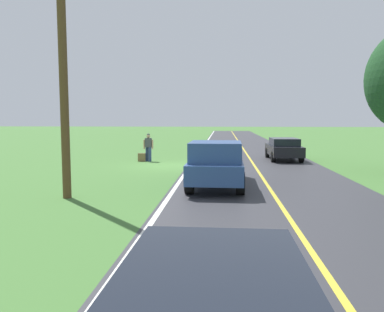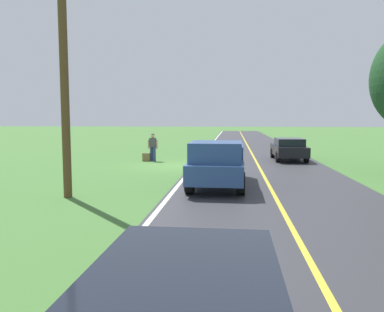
{
  "view_description": "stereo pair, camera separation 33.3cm",
  "coord_description": "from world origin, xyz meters",
  "px_view_note": "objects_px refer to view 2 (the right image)",
  "views": [
    {
      "loc": [
        -3.07,
        21.4,
        2.68
      ],
      "look_at": [
        -2.01,
        8.35,
        1.38
      ],
      "focal_mm": 35.83,
      "sensor_mm": 36.0,
      "label": 1
    },
    {
      "loc": [
        -3.4,
        21.37,
        2.68
      ],
      "look_at": [
        -2.01,
        8.35,
        1.38
      ],
      "focal_mm": 35.83,
      "sensor_mm": 36.0,
      "label": 2
    }
  ],
  "objects_px": {
    "pickup_truck_passing": "(217,162)",
    "utility_pole_roadside": "(64,66)",
    "hitchhiker_walking": "(153,146)",
    "sedan_near_oncoming": "(289,148)",
    "suitcase_carried": "(146,157)"
  },
  "relations": [
    {
      "from": "pickup_truck_passing",
      "to": "sedan_near_oncoming",
      "type": "xyz_separation_m",
      "value": [
        -4.15,
        -10.11,
        -0.21
      ]
    },
    {
      "from": "sedan_near_oncoming",
      "to": "utility_pole_roadside",
      "type": "xyz_separation_m",
      "value": [
        9.12,
        12.59,
        3.63
      ]
    },
    {
      "from": "pickup_truck_passing",
      "to": "sedan_near_oncoming",
      "type": "relative_size",
      "value": 1.23
    },
    {
      "from": "hitchhiker_walking",
      "to": "utility_pole_roadside",
      "type": "xyz_separation_m",
      "value": [
        0.61,
        11.12,
        3.41
      ]
    },
    {
      "from": "suitcase_carried",
      "to": "sedan_near_oncoming",
      "type": "relative_size",
      "value": 0.11
    },
    {
      "from": "pickup_truck_passing",
      "to": "utility_pole_roadside",
      "type": "relative_size",
      "value": 0.62
    },
    {
      "from": "hitchhiker_walking",
      "to": "pickup_truck_passing",
      "type": "height_order",
      "value": "pickup_truck_passing"
    },
    {
      "from": "hitchhiker_walking",
      "to": "utility_pole_roadside",
      "type": "bearing_deg",
      "value": 86.86
    },
    {
      "from": "suitcase_carried",
      "to": "pickup_truck_passing",
      "type": "distance_m",
      "value": 9.81
    },
    {
      "from": "hitchhiker_walking",
      "to": "pickup_truck_passing",
      "type": "xyz_separation_m",
      "value": [
        -4.36,
        8.63,
        -0.01
      ]
    },
    {
      "from": "suitcase_carried",
      "to": "sedan_near_oncoming",
      "type": "height_order",
      "value": "sedan_near_oncoming"
    },
    {
      "from": "sedan_near_oncoming",
      "to": "utility_pole_roadside",
      "type": "bearing_deg",
      "value": 54.07
    },
    {
      "from": "hitchhiker_walking",
      "to": "pickup_truck_passing",
      "type": "relative_size",
      "value": 0.32
    },
    {
      "from": "hitchhiker_walking",
      "to": "suitcase_carried",
      "type": "relative_size",
      "value": 3.44
    },
    {
      "from": "pickup_truck_passing",
      "to": "sedan_near_oncoming",
      "type": "bearing_deg",
      "value": -112.32
    }
  ]
}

